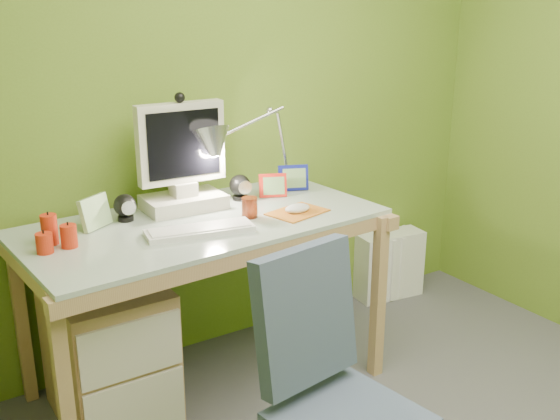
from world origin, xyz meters
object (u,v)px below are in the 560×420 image
desk_lamp (271,130)px  desk (206,306)px  radiator (389,265)px  monitor (181,152)px

desk_lamp → desk: bearing=-155.9°
desk → radiator: desk is taller
desk → monitor: (-0.00, 0.18, 0.64)m
monitor → radiator: monitor is taller
desk → monitor: size_ratio=2.95×
desk → radiator: 1.35m
desk → desk_lamp: (0.45, 0.18, 0.69)m
desk → monitor: monitor is taller
monitor → desk_lamp: (0.45, 0.00, 0.05)m
desk_lamp → radiator: size_ratio=1.54×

